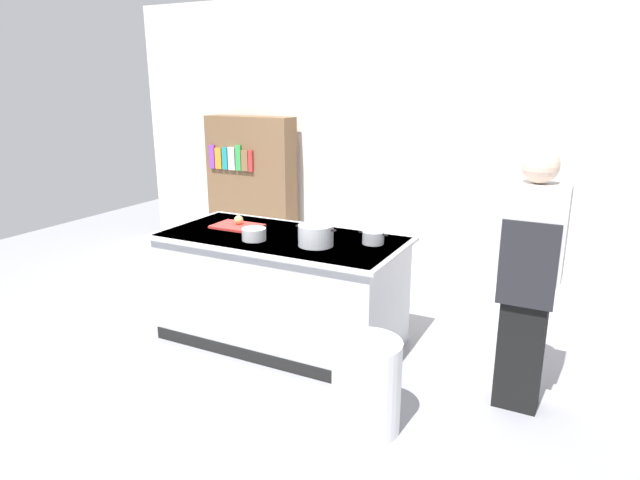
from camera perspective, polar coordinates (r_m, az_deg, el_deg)
ground_plane at (r=4.76m, az=-3.84°, el=-10.10°), size 10.00×10.00×0.00m
back_wall at (r=6.20m, az=6.06°, el=10.44°), size 6.40×0.12×3.00m
counter_island at (r=4.57m, az=-3.95°, el=-4.86°), size 1.98×0.98×0.90m
cutting_board at (r=4.75m, az=-8.48°, el=1.41°), size 0.40×0.28×0.02m
onion at (r=4.76m, az=-8.34°, el=2.06°), size 0.08×0.08×0.08m
stock_pot at (r=4.16m, az=-0.44°, el=0.49°), size 0.33×0.27×0.16m
sauce_pan at (r=4.23m, az=5.47°, el=0.25°), size 0.23×0.16×0.10m
mixing_bowl at (r=4.34m, az=-6.78°, el=0.60°), size 0.19×0.19×0.09m
trash_bin at (r=3.53m, az=4.77°, el=-14.64°), size 0.43×0.43×0.59m
person_chef at (r=3.73m, az=20.60°, el=-3.47°), size 0.38×0.25×1.72m
bookshelf at (r=6.71m, az=-7.03°, el=5.25°), size 1.10×0.31×1.70m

